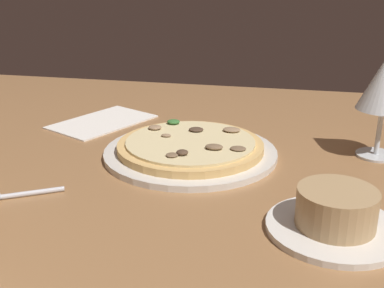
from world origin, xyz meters
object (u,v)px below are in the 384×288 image
Objects in this scene: paper_menu at (102,122)px; spoon at (1,196)px; pizza_main at (191,149)px; ramekin_on_saucer at (336,215)px.

paper_menu is 1.84× the size of spoon.
ramekin_on_saucer is (-21.64, 19.99, 0.95)cm from pizza_main.
spoon is (0.13, 34.52, 0.31)cm from paper_menu.
pizza_main is 1.77× the size of ramekin_on_saucer.
spoon is (21.06, 20.96, -0.73)cm from pizza_main.
ramekin_on_saucer is 54.24cm from paper_menu.
pizza_main is 24.96cm from paper_menu.
pizza_main is 29.72cm from spoon.
spoon is at bearing 44.86° from pizza_main.
ramekin_on_saucer is 1.50× the size of spoon.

